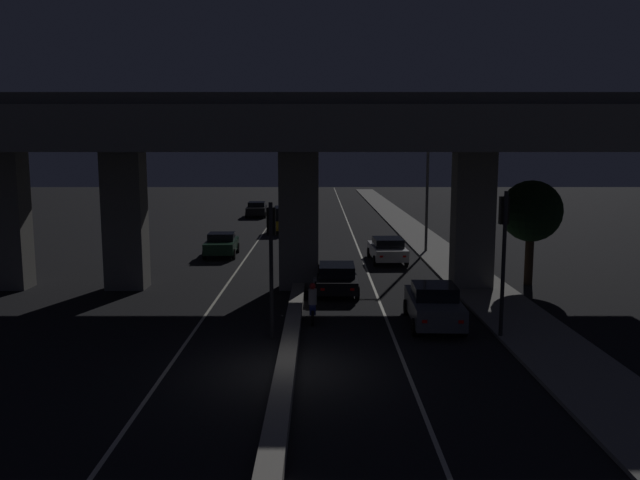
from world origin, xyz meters
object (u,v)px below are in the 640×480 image
at_px(car_grey_lead, 434,305).
at_px(motorcycle_blue_filtering_near, 313,305).
at_px(street_lamp, 424,175).
at_px(car_taxi_yellow_second_oncoming, 283,219).
at_px(pedestrian_on_sidewalk, 483,259).
at_px(car_white_third, 387,249).
at_px(motorcycle_white_filtering_mid, 316,277).
at_px(car_black_second, 337,278).
at_px(traffic_light_left_of_median, 271,246).
at_px(car_black_third_oncoming, 257,209).
at_px(car_dark_green_lead_oncoming, 222,244).
at_px(traffic_light_right_of_median, 504,239).

xyz_separation_m(car_grey_lead, motorcycle_blue_filtering_near, (-4.58, 0.57, -0.16)).
distance_m(street_lamp, car_taxi_yellow_second_oncoming, 14.92).
relative_size(car_grey_lead, pedestrian_on_sidewalk, 2.60).
bearing_deg(car_white_third, motorcycle_white_filtering_mid, 149.54).
bearing_deg(street_lamp, car_black_second, -116.72).
height_order(traffic_light_left_of_median, car_white_third, traffic_light_left_of_median).
bearing_deg(car_black_third_oncoming, pedestrian_on_sidewalk, 23.72).
bearing_deg(motorcycle_blue_filtering_near, car_white_third, -18.63).
bearing_deg(car_black_second, street_lamp, -26.10).
xyz_separation_m(street_lamp, car_taxi_yellow_second_oncoming, (-9.73, 10.59, -3.97)).
bearing_deg(car_dark_green_lead_oncoming, car_black_second, 31.98).
xyz_separation_m(car_dark_green_lead_oncoming, motorcycle_blue_filtering_near, (5.93, -15.36, -0.12)).
distance_m(motorcycle_white_filtering_mid, pedestrian_on_sidewalk, 9.14).
height_order(traffic_light_left_of_median, traffic_light_right_of_median, traffic_light_right_of_median).
height_order(traffic_light_left_of_median, car_black_second, traffic_light_left_of_median).
bearing_deg(traffic_light_left_of_median, street_lamp, 66.20).
height_order(car_black_third_oncoming, motorcycle_blue_filtering_near, same).
height_order(traffic_light_right_of_median, pedestrian_on_sidewalk, traffic_light_right_of_median).
height_order(street_lamp, car_taxi_yellow_second_oncoming, street_lamp).
xyz_separation_m(street_lamp, pedestrian_on_sidewalk, (1.75, -8.39, -4.05)).
height_order(car_taxi_yellow_second_oncoming, motorcycle_white_filtering_mid, car_taxi_yellow_second_oncoming).
distance_m(motorcycle_blue_filtering_near, pedestrian_on_sidewalk, 12.14).
bearing_deg(motorcycle_white_filtering_mid, traffic_light_right_of_median, -138.98).
height_order(traffic_light_left_of_median, car_black_third_oncoming, traffic_light_left_of_median).
distance_m(car_taxi_yellow_second_oncoming, pedestrian_on_sidewalk, 22.18).
xyz_separation_m(car_taxi_yellow_second_oncoming, motorcycle_blue_filtering_near, (2.74, -27.39, -0.43)).
height_order(street_lamp, motorcycle_blue_filtering_near, street_lamp).
bearing_deg(car_dark_green_lead_oncoming, car_taxi_yellow_second_oncoming, 163.01).
bearing_deg(car_white_third, traffic_light_left_of_median, 157.57).
relative_size(car_taxi_yellow_second_oncoming, car_black_third_oncoming, 0.93).
height_order(motorcycle_blue_filtering_near, motorcycle_white_filtering_mid, motorcycle_blue_filtering_near).
xyz_separation_m(car_black_second, car_taxi_yellow_second_oncoming, (-3.80, 22.37, 0.36)).
distance_m(traffic_light_right_of_median, car_dark_green_lead_oncoming, 21.79).
distance_m(car_black_second, car_dark_green_lead_oncoming, 12.49).
relative_size(traffic_light_right_of_median, car_dark_green_lead_oncoming, 1.28).
xyz_separation_m(traffic_light_left_of_median, car_black_second, (2.47, 7.25, -2.58)).
distance_m(car_white_third, car_taxi_yellow_second_oncoming, 15.69).
relative_size(car_black_second, car_black_third_oncoming, 0.97).
bearing_deg(traffic_light_right_of_median, car_dark_green_lead_oncoming, 125.52).
distance_m(car_black_second, car_taxi_yellow_second_oncoming, 22.69).
bearing_deg(motorcycle_white_filtering_mid, car_dark_green_lead_oncoming, 32.10).
relative_size(car_grey_lead, motorcycle_blue_filtering_near, 2.43).
height_order(car_black_second, car_black_third_oncoming, car_black_third_oncoming).
relative_size(street_lamp, car_grey_lead, 1.93).
relative_size(car_black_second, motorcycle_white_filtering_mid, 2.41).
xyz_separation_m(car_white_third, pedestrian_on_sidewalk, (4.42, -4.97, 0.24)).
xyz_separation_m(car_grey_lead, car_dark_green_lead_oncoming, (-10.51, 15.93, -0.05)).
distance_m(traffic_light_left_of_median, traffic_light_right_of_median, 8.03).
relative_size(car_dark_green_lead_oncoming, pedestrian_on_sidewalk, 2.35).
relative_size(traffic_light_left_of_median, pedestrian_on_sidewalk, 2.79).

